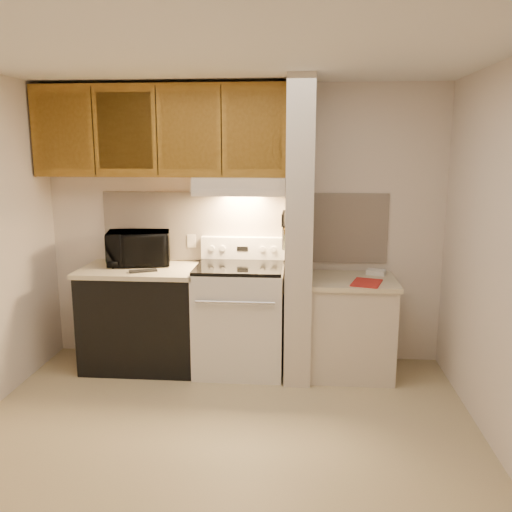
# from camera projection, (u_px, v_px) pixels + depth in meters

# --- Properties ---
(floor) EXTENTS (3.60, 3.60, 0.00)m
(floor) POSITION_uv_depth(u_px,v_px,m) (222.00, 435.00, 3.73)
(floor) COLOR tan
(floor) RESTS_ON ground
(ceiling) EXTENTS (3.60, 3.60, 0.00)m
(ceiling) POSITION_uv_depth(u_px,v_px,m) (216.00, 54.00, 3.24)
(ceiling) COLOR white
(ceiling) RESTS_ON wall_back
(wall_back) EXTENTS (3.60, 2.50, 0.02)m
(wall_back) POSITION_uv_depth(u_px,v_px,m) (244.00, 225.00, 4.95)
(wall_back) COLOR silver
(wall_back) RESTS_ON floor
(wall_right) EXTENTS (0.02, 3.00, 2.50)m
(wall_right) POSITION_uv_depth(u_px,v_px,m) (508.00, 263.00, 3.34)
(wall_right) COLOR silver
(wall_right) RESTS_ON floor
(backsplash) EXTENTS (2.60, 0.02, 0.63)m
(backsplash) POSITION_uv_depth(u_px,v_px,m) (243.00, 227.00, 4.94)
(backsplash) COLOR white
(backsplash) RESTS_ON wall_back
(range_body) EXTENTS (0.76, 0.65, 0.92)m
(range_body) POSITION_uv_depth(u_px,v_px,m) (240.00, 319.00, 4.77)
(range_body) COLOR silver
(range_body) RESTS_ON floor
(oven_window) EXTENTS (0.50, 0.01, 0.30)m
(oven_window) POSITION_uv_depth(u_px,v_px,m) (236.00, 327.00, 4.45)
(oven_window) COLOR black
(oven_window) RESTS_ON range_body
(oven_handle) EXTENTS (0.65, 0.02, 0.02)m
(oven_handle) POSITION_uv_depth(u_px,v_px,m) (235.00, 302.00, 4.37)
(oven_handle) COLOR silver
(oven_handle) RESTS_ON range_body
(cooktop) EXTENTS (0.74, 0.64, 0.03)m
(cooktop) POSITION_uv_depth(u_px,v_px,m) (240.00, 267.00, 4.68)
(cooktop) COLOR black
(cooktop) RESTS_ON range_body
(range_backguard) EXTENTS (0.76, 0.08, 0.20)m
(range_backguard) POSITION_uv_depth(u_px,v_px,m) (243.00, 248.00, 4.93)
(range_backguard) COLOR silver
(range_backguard) RESTS_ON range_body
(range_display) EXTENTS (0.10, 0.01, 0.04)m
(range_display) POSITION_uv_depth(u_px,v_px,m) (242.00, 249.00, 4.89)
(range_display) COLOR black
(range_display) RESTS_ON range_backguard
(range_knob_left_outer) EXTENTS (0.05, 0.02, 0.05)m
(range_knob_left_outer) POSITION_uv_depth(u_px,v_px,m) (212.00, 248.00, 4.91)
(range_knob_left_outer) COLOR silver
(range_knob_left_outer) RESTS_ON range_backguard
(range_knob_left_inner) EXTENTS (0.05, 0.02, 0.05)m
(range_knob_left_inner) POSITION_uv_depth(u_px,v_px,m) (223.00, 248.00, 4.90)
(range_knob_left_inner) COLOR silver
(range_knob_left_inner) RESTS_ON range_backguard
(range_knob_right_inner) EXTENTS (0.05, 0.02, 0.05)m
(range_knob_right_inner) POSITION_uv_depth(u_px,v_px,m) (262.00, 249.00, 4.87)
(range_knob_right_inner) COLOR silver
(range_knob_right_inner) RESTS_ON range_backguard
(range_knob_right_outer) EXTENTS (0.05, 0.02, 0.05)m
(range_knob_right_outer) POSITION_uv_depth(u_px,v_px,m) (273.00, 249.00, 4.86)
(range_knob_right_outer) COLOR silver
(range_knob_right_outer) RESTS_ON range_backguard
(dishwasher_front) EXTENTS (1.00, 0.63, 0.87)m
(dishwasher_front) POSITION_uv_depth(u_px,v_px,m) (143.00, 319.00, 4.85)
(dishwasher_front) COLOR black
(dishwasher_front) RESTS_ON floor
(left_countertop) EXTENTS (1.04, 0.67, 0.04)m
(left_countertop) POSITION_uv_depth(u_px,v_px,m) (140.00, 270.00, 4.76)
(left_countertop) COLOR beige
(left_countertop) RESTS_ON dishwasher_front
(spoon_rest) EXTENTS (0.24, 0.16, 0.02)m
(spoon_rest) POSITION_uv_depth(u_px,v_px,m) (143.00, 271.00, 4.60)
(spoon_rest) COLOR black
(spoon_rest) RESTS_ON left_countertop
(teal_jar) EXTENTS (0.10, 0.10, 0.09)m
(teal_jar) POSITION_uv_depth(u_px,v_px,m) (110.00, 257.00, 4.99)
(teal_jar) COLOR #1F6153
(teal_jar) RESTS_ON left_countertop
(outlet) EXTENTS (0.08, 0.01, 0.12)m
(outlet) POSITION_uv_depth(u_px,v_px,m) (192.00, 241.00, 4.99)
(outlet) COLOR beige
(outlet) RESTS_ON backsplash
(microwave) EXTENTS (0.61, 0.48, 0.30)m
(microwave) POSITION_uv_depth(u_px,v_px,m) (139.00, 248.00, 4.87)
(microwave) COLOR black
(microwave) RESTS_ON left_countertop
(partition_pillar) EXTENTS (0.22, 0.70, 2.50)m
(partition_pillar) POSITION_uv_depth(u_px,v_px,m) (299.00, 232.00, 4.57)
(partition_pillar) COLOR beige
(partition_pillar) RESTS_ON floor
(pillar_trim) EXTENTS (0.01, 0.70, 0.04)m
(pillar_trim) POSITION_uv_depth(u_px,v_px,m) (286.00, 226.00, 4.57)
(pillar_trim) COLOR #8D611E
(pillar_trim) RESTS_ON partition_pillar
(knife_strip) EXTENTS (0.02, 0.42, 0.04)m
(knife_strip) POSITION_uv_depth(u_px,v_px,m) (285.00, 224.00, 4.51)
(knife_strip) COLOR black
(knife_strip) RESTS_ON partition_pillar
(knife_blade_a) EXTENTS (0.01, 0.03, 0.16)m
(knife_blade_a) POSITION_uv_depth(u_px,v_px,m) (283.00, 239.00, 4.39)
(knife_blade_a) COLOR silver
(knife_blade_a) RESTS_ON knife_strip
(knife_handle_a) EXTENTS (0.02, 0.02, 0.10)m
(knife_handle_a) POSITION_uv_depth(u_px,v_px,m) (283.00, 221.00, 4.35)
(knife_handle_a) COLOR black
(knife_handle_a) RESTS_ON knife_strip
(knife_blade_b) EXTENTS (0.01, 0.04, 0.18)m
(knife_blade_b) POSITION_uv_depth(u_px,v_px,m) (283.00, 239.00, 4.46)
(knife_blade_b) COLOR silver
(knife_blade_b) RESTS_ON knife_strip
(knife_handle_b) EXTENTS (0.02, 0.02, 0.10)m
(knife_handle_b) POSITION_uv_depth(u_px,v_px,m) (283.00, 220.00, 4.42)
(knife_handle_b) COLOR black
(knife_handle_b) RESTS_ON knife_strip
(knife_blade_c) EXTENTS (0.01, 0.04, 0.20)m
(knife_blade_c) POSITION_uv_depth(u_px,v_px,m) (283.00, 238.00, 4.55)
(knife_blade_c) COLOR silver
(knife_blade_c) RESTS_ON knife_strip
(knife_handle_c) EXTENTS (0.02, 0.02, 0.10)m
(knife_handle_c) POSITION_uv_depth(u_px,v_px,m) (283.00, 218.00, 4.51)
(knife_handle_c) COLOR black
(knife_handle_c) RESTS_ON knife_strip
(knife_blade_d) EXTENTS (0.01, 0.04, 0.16)m
(knife_blade_d) POSITION_uv_depth(u_px,v_px,m) (283.00, 235.00, 4.61)
(knife_blade_d) COLOR silver
(knife_blade_d) RESTS_ON knife_strip
(knife_handle_d) EXTENTS (0.02, 0.02, 0.10)m
(knife_handle_d) POSITION_uv_depth(u_px,v_px,m) (284.00, 217.00, 4.57)
(knife_handle_d) COLOR black
(knife_handle_d) RESTS_ON knife_strip
(knife_blade_e) EXTENTS (0.01, 0.04, 0.18)m
(knife_blade_e) POSITION_uv_depth(u_px,v_px,m) (284.00, 234.00, 4.69)
(knife_blade_e) COLOR silver
(knife_blade_e) RESTS_ON knife_strip
(knife_handle_e) EXTENTS (0.02, 0.02, 0.10)m
(knife_handle_e) POSITION_uv_depth(u_px,v_px,m) (284.00, 216.00, 4.66)
(knife_handle_e) COLOR black
(knife_handle_e) RESTS_ON knife_strip
(oven_mitt) EXTENTS (0.03, 0.11, 0.26)m
(oven_mitt) POSITION_uv_depth(u_px,v_px,m) (284.00, 234.00, 4.75)
(oven_mitt) COLOR slate
(oven_mitt) RESTS_ON partition_pillar
(right_cab_base) EXTENTS (0.70, 0.60, 0.81)m
(right_cab_base) POSITION_uv_depth(u_px,v_px,m) (351.00, 329.00, 4.70)
(right_cab_base) COLOR beige
(right_cab_base) RESTS_ON floor
(right_countertop) EXTENTS (0.74, 0.64, 0.04)m
(right_countertop) POSITION_uv_depth(u_px,v_px,m) (353.00, 281.00, 4.61)
(right_countertop) COLOR beige
(right_countertop) RESTS_ON right_cab_base
(red_folder) EXTENTS (0.30, 0.35, 0.01)m
(red_folder) POSITION_uv_depth(u_px,v_px,m) (367.00, 283.00, 4.45)
(red_folder) COLOR red
(red_folder) RESTS_ON right_countertop
(white_box) EXTENTS (0.19, 0.15, 0.04)m
(white_box) POSITION_uv_depth(u_px,v_px,m) (376.00, 272.00, 4.76)
(white_box) COLOR white
(white_box) RESTS_ON right_countertop
(range_hood) EXTENTS (0.78, 0.44, 0.15)m
(range_hood) POSITION_uv_depth(u_px,v_px,m) (241.00, 186.00, 4.66)
(range_hood) COLOR beige
(range_hood) RESTS_ON upper_cabinets
(hood_lip) EXTENTS (0.78, 0.04, 0.06)m
(hood_lip) POSITION_uv_depth(u_px,v_px,m) (238.00, 193.00, 4.46)
(hood_lip) COLOR beige
(hood_lip) RESTS_ON range_hood
(upper_cabinets) EXTENTS (2.18, 0.33, 0.77)m
(upper_cabinets) POSITION_uv_depth(u_px,v_px,m) (162.00, 131.00, 4.67)
(upper_cabinets) COLOR #8D611E
(upper_cabinets) RESTS_ON wall_back
(cab_door_a) EXTENTS (0.46, 0.01, 0.63)m
(cab_door_a) POSITION_uv_depth(u_px,v_px,m) (62.00, 131.00, 4.58)
(cab_door_a) COLOR #8D611E
(cab_door_a) RESTS_ON upper_cabinets
(cab_gap_a) EXTENTS (0.01, 0.01, 0.73)m
(cab_gap_a) POSITION_uv_depth(u_px,v_px,m) (93.00, 131.00, 4.56)
(cab_gap_a) COLOR black
(cab_gap_a) RESTS_ON upper_cabinets
(cab_door_b) EXTENTS (0.46, 0.01, 0.63)m
(cab_door_b) POSITION_uv_depth(u_px,v_px,m) (125.00, 131.00, 4.54)
(cab_door_b) COLOR #8D611E
(cab_door_b) RESTS_ON upper_cabinets
(cab_gap_b) EXTENTS (0.01, 0.01, 0.73)m
(cab_gap_b) POSITION_uv_depth(u_px,v_px,m) (157.00, 131.00, 4.51)
(cab_gap_b) COLOR black
(cab_gap_b) RESTS_ON upper_cabinets
(cab_door_c) EXTENTS (0.46, 0.01, 0.63)m
(cab_door_c) POSITION_uv_depth(u_px,v_px,m) (189.00, 131.00, 4.49)
(cab_door_c) COLOR #8D611E
(cab_door_c) RESTS_ON upper_cabinets
(cab_gap_c) EXTENTS (0.01, 0.01, 0.73)m
(cab_gap_c) POSITION_uv_depth(u_px,v_px,m) (221.00, 131.00, 4.47)
(cab_gap_c) COLOR black
(cab_gap_c) RESTS_ON upper_cabinets
(cab_door_d) EXTENTS (0.46, 0.01, 0.63)m
(cab_door_d) POSITION_uv_depth(u_px,v_px,m) (254.00, 131.00, 4.45)
(cab_door_d) COLOR #8D611E
(cab_door_d) RESTS_ON upper_cabinets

